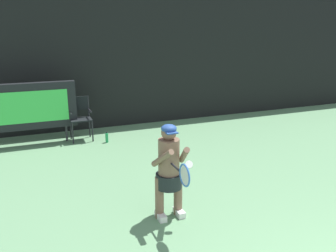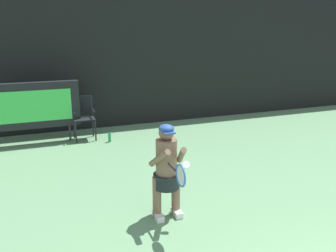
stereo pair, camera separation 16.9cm
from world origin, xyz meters
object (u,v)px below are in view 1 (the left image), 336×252
Objects in this scene: umpire_chair at (80,116)px; tennis_player at (169,168)px; tennis_racket at (184,175)px; water_bottle at (107,138)px; scoreboard at (28,107)px.

umpire_chair is 4.39m from tennis_player.
tennis_player reaches higher than tennis_racket.
tennis_racket is (0.06, -4.42, 0.78)m from water_bottle.
tennis_racket is at bearing -82.97° from umpire_chair.
tennis_player reaches higher than umpire_chair.
tennis_racket is at bearing -92.08° from tennis_player.
tennis_player is at bearing -67.49° from scoreboard.
tennis_racket is at bearing -70.04° from scoreboard.
scoreboard is 1.23m from umpire_chair.
tennis_player is at bearing -81.82° from umpire_chair.
scoreboard is 3.65× the size of tennis_racket.
umpire_chair is 4.08× the size of water_bottle.
water_bottle is 3.92m from tennis_player.
umpire_chair is at bearing 91.55° from tennis_racket.
water_bottle is at bearing -41.86° from umpire_chair.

